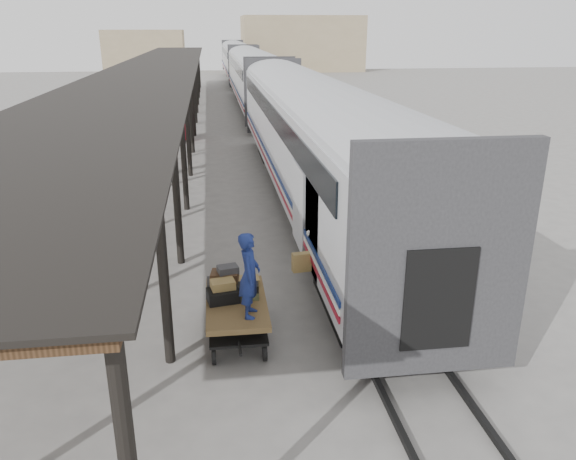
# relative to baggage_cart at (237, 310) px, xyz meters

# --- Properties ---
(ground) EXTENTS (160.00, 160.00, 0.00)m
(ground) POSITION_rel_baggage_cart_xyz_m (-0.01, 1.25, -0.65)
(ground) COLOR slate
(ground) RESTS_ON ground
(train) EXTENTS (3.45, 76.01, 4.01)m
(train) POSITION_rel_baggage_cart_xyz_m (3.18, 35.05, 2.04)
(train) COLOR silver
(train) RESTS_ON ground
(canopy) EXTENTS (4.90, 64.30, 4.15)m
(canopy) POSITION_rel_baggage_cart_xyz_m (-3.41, 25.25, 3.36)
(canopy) COLOR #422B19
(canopy) RESTS_ON ground
(rails) EXTENTS (1.54, 150.00, 0.12)m
(rails) POSITION_rel_baggage_cart_xyz_m (3.19, 35.25, -0.59)
(rails) COLOR black
(rails) RESTS_ON ground
(building_far) EXTENTS (18.00, 10.00, 8.00)m
(building_far) POSITION_rel_baggage_cart_xyz_m (13.99, 79.25, 3.35)
(building_far) COLOR tan
(building_far) RESTS_ON ground
(building_left) EXTENTS (12.00, 8.00, 6.00)m
(building_left) POSITION_rel_baggage_cart_xyz_m (-10.01, 83.25, 2.35)
(building_left) COLOR tan
(building_left) RESTS_ON ground
(baggage_cart) EXTENTS (1.27, 2.41, 0.86)m
(baggage_cart) POSITION_rel_baggage_cart_xyz_m (0.00, 0.00, 0.00)
(baggage_cart) COLOR brown
(baggage_cart) RESTS_ON ground
(suitcase_stack) EXTENTS (1.16, 1.14, 0.57)m
(suitcase_stack) POSITION_rel_baggage_cart_xyz_m (-0.12, 0.34, 0.41)
(suitcase_stack) COLOR #39393B
(suitcase_stack) RESTS_ON baggage_cart
(luggage_tug) EXTENTS (1.51, 1.83, 1.40)m
(luggage_tug) POSITION_rel_baggage_cart_xyz_m (-2.15, 22.70, -0.01)
(luggage_tug) COLOR maroon
(luggage_tug) RESTS_ON ground
(porter) EXTENTS (0.51, 0.69, 1.73)m
(porter) POSITION_rel_baggage_cart_xyz_m (0.25, -0.65, 1.08)
(porter) COLOR navy
(porter) RESTS_ON baggage_cart
(pedestrian) EXTENTS (1.22, 0.72, 1.95)m
(pedestrian) POSITION_rel_baggage_cart_xyz_m (-2.71, 14.13, 0.33)
(pedestrian) COLOR black
(pedestrian) RESTS_ON ground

